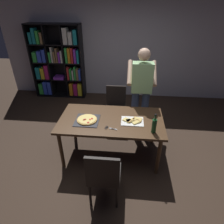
{
  "coord_description": "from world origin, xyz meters",
  "views": [
    {
      "loc": [
        0.27,
        -2.63,
        2.46
      ],
      "look_at": [
        0.0,
        0.15,
        0.8
      ],
      "focal_mm": 30.54,
      "sensor_mm": 36.0,
      "label": 1
    }
  ],
  "objects_px": {
    "bookshelf": "(58,63)",
    "person_serving_pizza": "(141,89)",
    "chair_near_camera": "(104,175)",
    "wine_bottle": "(154,126)",
    "chair_far_side": "(116,105)",
    "kitchen_scissors": "(109,128)",
    "pepperoni_pizza_on_tray": "(87,120)",
    "dining_table": "(111,123)"
  },
  "relations": [
    {
      "from": "kitchen_scissors",
      "to": "chair_far_side",
      "type": "bearing_deg",
      "value": 89.53
    },
    {
      "from": "person_serving_pizza",
      "to": "kitchen_scissors",
      "type": "xyz_separation_m",
      "value": [
        -0.51,
        -0.99,
        -0.24
      ]
    },
    {
      "from": "bookshelf",
      "to": "kitchen_scissors",
      "type": "xyz_separation_m",
      "value": [
        1.68,
        -2.63,
        -0.19
      ]
    },
    {
      "from": "chair_far_side",
      "to": "wine_bottle",
      "type": "bearing_deg",
      "value": -61.95
    },
    {
      "from": "chair_near_camera",
      "to": "kitchen_scissors",
      "type": "bearing_deg",
      "value": 90.82
    },
    {
      "from": "chair_near_camera",
      "to": "pepperoni_pizza_on_tray",
      "type": "height_order",
      "value": "chair_near_camera"
    },
    {
      "from": "chair_near_camera",
      "to": "chair_far_side",
      "type": "height_order",
      "value": "same"
    },
    {
      "from": "chair_near_camera",
      "to": "bookshelf",
      "type": "distance_m",
      "value": 3.75
    },
    {
      "from": "dining_table",
      "to": "chair_far_side",
      "type": "xyz_separation_m",
      "value": [
        0.0,
        0.95,
        -0.17
      ]
    },
    {
      "from": "chair_near_camera",
      "to": "person_serving_pizza",
      "type": "distance_m",
      "value": 1.82
    },
    {
      "from": "bookshelf",
      "to": "person_serving_pizza",
      "type": "relative_size",
      "value": 1.11
    },
    {
      "from": "dining_table",
      "to": "kitchen_scissors",
      "type": "bearing_deg",
      "value": -92.21
    },
    {
      "from": "bookshelf",
      "to": "person_serving_pizza",
      "type": "bearing_deg",
      "value": -36.76
    },
    {
      "from": "chair_near_camera",
      "to": "pepperoni_pizza_on_tray",
      "type": "relative_size",
      "value": 2.32
    },
    {
      "from": "dining_table",
      "to": "pepperoni_pizza_on_tray",
      "type": "bearing_deg",
      "value": -168.44
    },
    {
      "from": "dining_table",
      "to": "wine_bottle",
      "type": "distance_m",
      "value": 0.75
    },
    {
      "from": "bookshelf",
      "to": "kitchen_scissors",
      "type": "distance_m",
      "value": 3.13
    },
    {
      "from": "chair_near_camera",
      "to": "person_serving_pizza",
      "type": "relative_size",
      "value": 0.51
    },
    {
      "from": "person_serving_pizza",
      "to": "wine_bottle",
      "type": "height_order",
      "value": "person_serving_pizza"
    },
    {
      "from": "chair_near_camera",
      "to": "person_serving_pizza",
      "type": "xyz_separation_m",
      "value": [
        0.5,
        1.68,
        0.49
      ]
    },
    {
      "from": "pepperoni_pizza_on_tray",
      "to": "wine_bottle",
      "type": "xyz_separation_m",
      "value": [
        1.05,
        -0.21,
        0.1
      ]
    },
    {
      "from": "chair_near_camera",
      "to": "kitchen_scissors",
      "type": "xyz_separation_m",
      "value": [
        -0.01,
        0.69,
        0.24
      ]
    },
    {
      "from": "chair_far_side",
      "to": "bookshelf",
      "type": "relative_size",
      "value": 0.46
    },
    {
      "from": "dining_table",
      "to": "person_serving_pizza",
      "type": "height_order",
      "value": "person_serving_pizza"
    },
    {
      "from": "kitchen_scissors",
      "to": "wine_bottle",
      "type": "bearing_deg",
      "value": -2.91
    },
    {
      "from": "chair_far_side",
      "to": "bookshelf",
      "type": "xyz_separation_m",
      "value": [
        -1.69,
        1.42,
        0.43
      ]
    },
    {
      "from": "wine_bottle",
      "to": "chair_far_side",
      "type": "bearing_deg",
      "value": 118.05
    },
    {
      "from": "dining_table",
      "to": "chair_far_side",
      "type": "relative_size",
      "value": 1.91
    },
    {
      "from": "chair_near_camera",
      "to": "pepperoni_pizza_on_tray",
      "type": "distance_m",
      "value": 0.99
    },
    {
      "from": "chair_near_camera",
      "to": "chair_far_side",
      "type": "xyz_separation_m",
      "value": [
        0.0,
        1.9,
        0.0
      ]
    },
    {
      "from": "bookshelf",
      "to": "chair_near_camera",
      "type": "bearing_deg",
      "value": -62.98
    },
    {
      "from": "dining_table",
      "to": "pepperoni_pizza_on_tray",
      "type": "xyz_separation_m",
      "value": [
        -0.39,
        -0.08,
        0.09
      ]
    },
    {
      "from": "bookshelf",
      "to": "person_serving_pizza",
      "type": "distance_m",
      "value": 2.74
    },
    {
      "from": "chair_near_camera",
      "to": "person_serving_pizza",
      "type": "bearing_deg",
      "value": 73.38
    },
    {
      "from": "chair_far_side",
      "to": "kitchen_scissors",
      "type": "relative_size",
      "value": 4.53
    },
    {
      "from": "chair_near_camera",
      "to": "bookshelf",
      "type": "relative_size",
      "value": 0.46
    },
    {
      "from": "person_serving_pizza",
      "to": "pepperoni_pizza_on_tray",
      "type": "bearing_deg",
      "value": -137.67
    },
    {
      "from": "bookshelf",
      "to": "wine_bottle",
      "type": "bearing_deg",
      "value": -48.5
    },
    {
      "from": "wine_bottle",
      "to": "kitchen_scissors",
      "type": "relative_size",
      "value": 1.59
    },
    {
      "from": "dining_table",
      "to": "kitchen_scissors",
      "type": "relative_size",
      "value": 8.64
    },
    {
      "from": "pepperoni_pizza_on_tray",
      "to": "kitchen_scissors",
      "type": "bearing_deg",
      "value": -25.32
    },
    {
      "from": "bookshelf",
      "to": "pepperoni_pizza_on_tray",
      "type": "xyz_separation_m",
      "value": [
        1.31,
        -2.45,
        -0.18
      ]
    }
  ]
}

